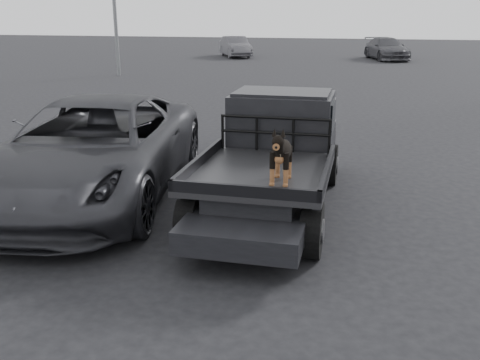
% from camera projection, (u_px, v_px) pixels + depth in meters
% --- Properties ---
extents(ground, '(120.00, 120.00, 0.00)m').
position_uv_depth(ground, '(274.00, 259.00, 7.03)').
color(ground, black).
rests_on(ground, ground).
extents(flatbed_ute, '(2.00, 5.40, 0.92)m').
position_uv_depth(flatbed_ute, '(272.00, 181.00, 8.71)').
color(flatbed_ute, black).
rests_on(flatbed_ute, ground).
extents(ute_cab, '(1.72, 1.30, 0.88)m').
position_uv_depth(ute_cab, '(282.00, 116.00, 9.32)').
color(ute_cab, black).
rests_on(ute_cab, flatbed_ute).
extents(headache_rack, '(1.80, 0.08, 0.55)m').
position_uv_depth(headache_rack, '(275.00, 135.00, 8.67)').
color(headache_rack, black).
rests_on(headache_rack, flatbed_ute).
extents(dog, '(0.32, 0.60, 0.74)m').
position_uv_depth(dog, '(281.00, 155.00, 7.08)').
color(dog, black).
rests_on(dog, flatbed_ute).
extents(parked_suv, '(3.61, 6.39, 1.68)m').
position_uv_depth(parked_suv, '(94.00, 149.00, 9.20)').
color(parked_suv, '#2B2B30').
rests_on(parked_suv, ground).
extents(distant_car_a, '(3.24, 4.52, 1.42)m').
position_uv_depth(distant_car_a, '(235.00, 47.00, 37.68)').
color(distant_car_a, '#4B4A4F').
rests_on(distant_car_a, ground).
extents(distant_car_b, '(3.31, 5.26, 1.42)m').
position_uv_depth(distant_car_b, '(387.00, 49.00, 35.56)').
color(distant_car_b, '#3F3F44').
rests_on(distant_car_b, ground).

